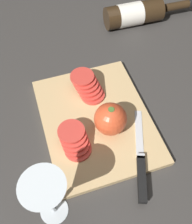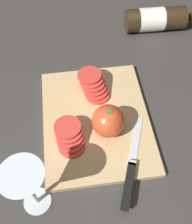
{
  "view_description": "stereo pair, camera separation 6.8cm",
  "coord_description": "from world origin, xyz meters",
  "px_view_note": "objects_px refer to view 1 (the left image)",
  "views": [
    {
      "loc": [
        0.38,
        -0.11,
        0.61
      ],
      "look_at": [
        0.02,
        0.01,
        0.05
      ],
      "focal_mm": 42.0,
      "sensor_mm": 36.0,
      "label": 1
    },
    {
      "loc": [
        0.4,
        -0.04,
        0.61
      ],
      "look_at": [
        0.02,
        0.01,
        0.05
      ],
      "focal_mm": 42.0,
      "sensor_mm": 36.0,
      "label": 2
    }
  ],
  "objects_px": {
    "tomato_slice_stack_far": "(88,86)",
    "wine_bottle": "(136,14)",
    "tomato_slice_stack_near": "(75,140)",
    "wine_glass": "(46,195)",
    "knife": "(141,170)",
    "whole_tomato": "(110,119)"
  },
  "relations": [
    {
      "from": "whole_tomato",
      "to": "wine_bottle",
      "type": "bearing_deg",
      "value": 148.77
    },
    {
      "from": "wine_glass",
      "to": "tomato_slice_stack_near",
      "type": "relative_size",
      "value": 1.6
    },
    {
      "from": "whole_tomato",
      "to": "tomato_slice_stack_near",
      "type": "relative_size",
      "value": 0.82
    },
    {
      "from": "whole_tomato",
      "to": "wine_glass",
      "type": "bearing_deg",
      "value": -50.16
    },
    {
      "from": "wine_bottle",
      "to": "whole_tomato",
      "type": "relative_size",
      "value": 3.89
    },
    {
      "from": "wine_bottle",
      "to": "tomato_slice_stack_near",
      "type": "distance_m",
      "value": 0.54
    },
    {
      "from": "wine_bottle",
      "to": "tomato_slice_stack_near",
      "type": "height_order",
      "value": "wine_bottle"
    },
    {
      "from": "wine_glass",
      "to": "knife",
      "type": "distance_m",
      "value": 0.24
    },
    {
      "from": "knife",
      "to": "wine_bottle",
      "type": "bearing_deg",
      "value": -0.81
    },
    {
      "from": "tomato_slice_stack_near",
      "to": "wine_bottle",
      "type": "bearing_deg",
      "value": 140.72
    },
    {
      "from": "tomato_slice_stack_near",
      "to": "tomato_slice_stack_far",
      "type": "xyz_separation_m",
      "value": [
        -0.15,
        0.08,
        0.0
      ]
    },
    {
      "from": "knife",
      "to": "tomato_slice_stack_far",
      "type": "height_order",
      "value": "tomato_slice_stack_far"
    },
    {
      "from": "whole_tomato",
      "to": "knife",
      "type": "relative_size",
      "value": 0.35
    },
    {
      "from": "tomato_slice_stack_far",
      "to": "wine_glass",
      "type": "bearing_deg",
      "value": -29.92
    },
    {
      "from": "wine_glass",
      "to": "wine_bottle",
      "type": "bearing_deg",
      "value": 142.33
    },
    {
      "from": "wine_bottle",
      "to": "knife",
      "type": "relative_size",
      "value": 1.38
    },
    {
      "from": "wine_glass",
      "to": "tomato_slice_stack_far",
      "type": "bearing_deg",
      "value": 150.08
    },
    {
      "from": "tomato_slice_stack_near",
      "to": "tomato_slice_stack_far",
      "type": "distance_m",
      "value": 0.17
    },
    {
      "from": "wine_bottle",
      "to": "knife",
      "type": "distance_m",
      "value": 0.58
    },
    {
      "from": "wine_glass",
      "to": "knife",
      "type": "relative_size",
      "value": 0.69
    },
    {
      "from": "tomato_slice_stack_far",
      "to": "wine_bottle",
      "type": "bearing_deg",
      "value": 135.35
    },
    {
      "from": "wine_bottle",
      "to": "knife",
      "type": "bearing_deg",
      "value": -21.68
    }
  ]
}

